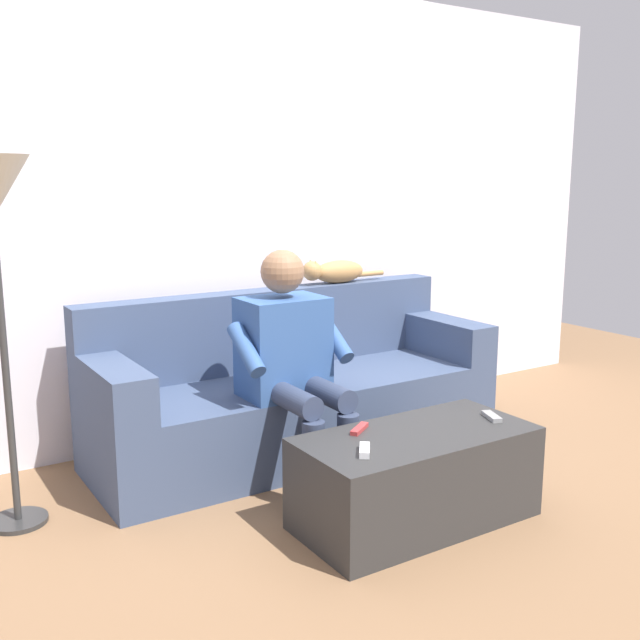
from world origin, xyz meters
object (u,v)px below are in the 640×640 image
object	(u,v)px
coffee_table	(416,477)
cat_on_backrest	(334,271)
person_solo_seated	(290,355)
remote_white	(365,450)
remote_gray	(492,416)
remote_red	(359,429)
couch	(294,396)

from	to	relation	value
coffee_table	cat_on_backrest	xyz separation A→B (m)	(-0.42, -1.25, 0.70)
person_solo_seated	remote_white	size ratio (longest dim) A/B	9.15
remote_gray	remote_white	bearing A→B (deg)	-66.75
cat_on_backrest	remote_red	distance (m)	1.35
couch	person_solo_seated	distance (m)	0.51
cat_on_backrest	remote_white	xyz separation A→B (m)	(0.73, 1.32, -0.49)
remote_red	remote_white	size ratio (longest dim) A/B	1.13
person_solo_seated	cat_on_backrest	size ratio (longest dim) A/B	2.01
coffee_table	person_solo_seated	size ratio (longest dim) A/B	0.91
remote_red	remote_white	world-z (taller)	remote_white
couch	remote_white	distance (m)	1.13
remote_gray	couch	bearing A→B (deg)	-138.85
coffee_table	remote_white	world-z (taller)	remote_white
remote_white	remote_red	bearing A→B (deg)	-174.11
cat_on_backrest	remote_gray	xyz separation A→B (m)	(0.02, 1.28, -0.50)
couch	remote_white	bearing A→B (deg)	73.61
remote_gray	remote_red	bearing A→B (deg)	-86.85
remote_white	person_solo_seated	bearing A→B (deg)	-151.06
cat_on_backrest	couch	bearing A→B (deg)	30.05
coffee_table	cat_on_backrest	size ratio (longest dim) A/B	1.84
cat_on_backrest	remote_red	world-z (taller)	cat_on_backrest
remote_gray	remote_white	distance (m)	0.71
remote_red	person_solo_seated	bearing A→B (deg)	58.70
coffee_table	remote_white	bearing A→B (deg)	12.36
coffee_table	remote_gray	xyz separation A→B (m)	(-0.39, 0.03, 0.21)
coffee_table	remote_red	xyz separation A→B (m)	(0.19, -0.15, 0.21)
person_solo_seated	cat_on_backrest	distance (m)	0.90
cat_on_backrest	remote_white	bearing A→B (deg)	60.92
person_solo_seated	remote_red	world-z (taller)	person_solo_seated
coffee_table	remote_red	bearing A→B (deg)	-38.09
person_solo_seated	remote_white	xyz separation A→B (m)	(0.10, 0.74, -0.21)
couch	remote_gray	distance (m)	1.12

